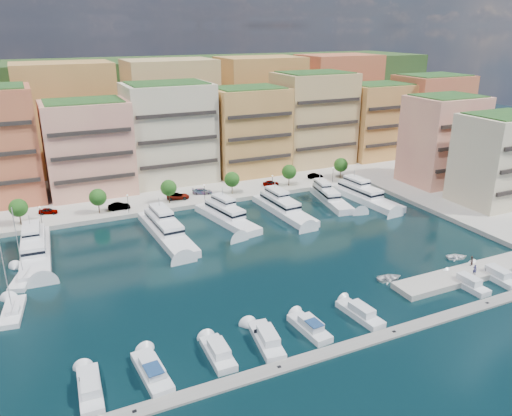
# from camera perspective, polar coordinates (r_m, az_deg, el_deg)

# --- Properties ---
(ground) EXTENTS (400.00, 400.00, 0.00)m
(ground) POSITION_cam_1_polar(r_m,az_deg,el_deg) (92.96, 0.64, -5.57)
(ground) COLOR black
(ground) RESTS_ON ground
(north_quay) EXTENTS (220.00, 64.00, 2.00)m
(north_quay) POSITION_cam_1_polar(r_m,az_deg,el_deg) (147.79, -9.86, 3.99)
(north_quay) COLOR #9E998E
(north_quay) RESTS_ON ground
(hillside) EXTENTS (240.00, 40.00, 58.00)m
(hillside) POSITION_cam_1_polar(r_m,az_deg,el_deg) (193.23, -13.76, 7.51)
(hillside) COLOR #213E19
(hillside) RESTS_ON ground
(south_pontoon) EXTENTS (72.00, 2.20, 0.35)m
(south_pontoon) POSITION_cam_1_polar(r_m,az_deg,el_deg) (69.32, 9.51, -15.74)
(south_pontoon) COLOR gray
(south_pontoon) RESTS_ON ground
(finger_pier) EXTENTS (32.00, 5.00, 2.00)m
(finger_pier) POSITION_cam_1_polar(r_m,az_deg,el_deg) (94.30, 23.64, -7.01)
(finger_pier) COLOR #9E998E
(finger_pier) RESTS_ON ground
(apartment_2) EXTENTS (20.00, 15.50, 22.80)m
(apartment_2) POSITION_cam_1_polar(r_m,az_deg,el_deg) (129.21, -18.62, 6.56)
(apartment_2) COLOR #F4AF88
(apartment_2) RESTS_ON north_quay
(apartment_3) EXTENTS (22.00, 16.50, 25.80)m
(apartment_3) POSITION_cam_1_polar(r_m,az_deg,el_deg) (134.63, -9.86, 8.48)
(apartment_3) COLOR beige
(apartment_3) RESTS_ON north_quay
(apartment_4) EXTENTS (20.00, 15.50, 23.80)m
(apartment_4) POSITION_cam_1_polar(r_m,az_deg,el_deg) (140.26, -0.84, 8.81)
(apartment_4) COLOR #D99B51
(apartment_4) RESTS_ON north_quay
(apartment_5) EXTENTS (22.00, 16.50, 26.80)m
(apartment_5) POSITION_cam_1_polar(r_m,az_deg,el_deg) (151.87, 6.55, 10.14)
(apartment_5) COLOR tan
(apartment_5) RESTS_ON north_quay
(apartment_6) EXTENTS (20.00, 15.50, 22.80)m
(apartment_6) POSITION_cam_1_polar(r_m,az_deg,el_deg) (163.10, 13.60, 9.68)
(apartment_6) COLOR tan
(apartment_6) RESTS_ON north_quay
(apartment_7) EXTENTS (22.00, 16.50, 24.80)m
(apartment_7) POSITION_cam_1_polar(r_m,az_deg,el_deg) (174.55, 19.30, 10.12)
(apartment_7) COLOR #BE593F
(apartment_7) RESTS_ON north_quay
(apartment_east_a) EXTENTS (18.00, 14.50, 22.80)m
(apartment_east_a) POSITION_cam_1_polar(r_m,az_deg,el_deg) (139.92, 20.55, 7.31)
(apartment_east_a) COLOR #F4AF88
(apartment_east_a) RESTS_ON east_quay
(apartment_east_b) EXTENTS (18.00, 14.50, 20.80)m
(apartment_east_b) POSITION_cam_1_polar(r_m,az_deg,el_deg) (128.55, 26.11, 5.02)
(apartment_east_b) COLOR beige
(apartment_east_b) RESTS_ON east_quay
(backblock_1) EXTENTS (26.00, 18.00, 30.00)m
(backblock_1) POSITION_cam_1_polar(r_m,az_deg,el_deg) (151.83, -20.72, 9.63)
(backblock_1) COLOR #D99B51
(backblock_1) RESTS_ON north_quay
(backblock_2) EXTENTS (26.00, 18.00, 30.00)m
(backblock_2) POSITION_cam_1_polar(r_m,az_deg,el_deg) (156.97, -9.64, 10.94)
(backblock_2) COLOR tan
(backblock_2) RESTS_ON north_quay
(backblock_3) EXTENTS (26.00, 18.00, 30.00)m
(backblock_3) POSITION_cam_1_polar(r_m,az_deg,el_deg) (167.41, 0.48, 11.77)
(backblock_3) COLOR tan
(backblock_3) RESTS_ON north_quay
(backblock_4) EXTENTS (26.00, 18.00, 30.00)m
(backblock_4) POSITION_cam_1_polar(r_m,az_deg,el_deg) (182.24, 9.22, 12.20)
(backblock_4) COLOR #BE593F
(backblock_4) RESTS_ON north_quay
(tree_0) EXTENTS (3.80, 3.80, 5.65)m
(tree_0) POSITION_cam_1_polar(r_m,az_deg,el_deg) (114.65, -25.52, 0.02)
(tree_0) COLOR #473323
(tree_0) RESTS_ON north_quay
(tree_1) EXTENTS (3.80, 3.80, 5.65)m
(tree_1) POSITION_cam_1_polar(r_m,az_deg,el_deg) (115.27, -17.63, 1.18)
(tree_1) COLOR #473323
(tree_1) RESTS_ON north_quay
(tree_2) EXTENTS (3.80, 3.80, 5.65)m
(tree_2) POSITION_cam_1_polar(r_m,az_deg,el_deg) (118.07, -9.96, 2.28)
(tree_2) COLOR #473323
(tree_2) RESTS_ON north_quay
(tree_3) EXTENTS (3.80, 3.80, 5.65)m
(tree_3) POSITION_cam_1_polar(r_m,az_deg,el_deg) (122.91, -2.76, 3.28)
(tree_3) COLOR #473323
(tree_3) RESTS_ON north_quay
(tree_4) EXTENTS (3.80, 3.80, 5.65)m
(tree_4) POSITION_cam_1_polar(r_m,az_deg,el_deg) (129.55, 3.81, 4.14)
(tree_4) COLOR #473323
(tree_4) RESTS_ON north_quay
(tree_5) EXTENTS (3.80, 3.80, 5.65)m
(tree_5) POSITION_cam_1_polar(r_m,az_deg,el_deg) (137.75, 9.68, 4.87)
(tree_5) COLOR #473323
(tree_5) RESTS_ON north_quay
(lamppost_0) EXTENTS (0.30, 0.30, 4.20)m
(lamppost_0) POSITION_cam_1_polar(r_m,az_deg,el_deg) (112.70, -23.42, -0.49)
(lamppost_0) COLOR black
(lamppost_0) RESTS_ON north_quay
(lamppost_1) EXTENTS (0.30, 0.30, 4.20)m
(lamppost_1) POSITION_cam_1_polar(r_m,az_deg,el_deg) (114.20, -14.45, 0.84)
(lamppost_1) COLOR black
(lamppost_1) RESTS_ON north_quay
(lamppost_2) EXTENTS (0.30, 0.30, 4.20)m
(lamppost_2) POSITION_cam_1_polar(r_m,az_deg,el_deg) (118.44, -5.91, 2.07)
(lamppost_2) COLOR black
(lamppost_2) RESTS_ON north_quay
(lamppost_3) EXTENTS (0.30, 0.30, 4.20)m
(lamppost_3) POSITION_cam_1_polar(r_m,az_deg,el_deg) (125.16, 1.89, 3.17)
(lamppost_3) COLOR black
(lamppost_3) RESTS_ON north_quay
(lamppost_4) EXTENTS (0.30, 0.30, 4.20)m
(lamppost_4) POSITION_cam_1_polar(r_m,az_deg,el_deg) (133.97, 8.79, 4.08)
(lamppost_4) COLOR black
(lamppost_4) RESTS_ON north_quay
(yacht_0) EXTENTS (6.20, 23.08, 7.30)m
(yacht_0) POSITION_cam_1_polar(r_m,az_deg,el_deg) (101.79, -23.92, -4.30)
(yacht_0) COLOR white
(yacht_0) RESTS_ON ground
(yacht_2) EXTENTS (6.32, 25.11, 7.30)m
(yacht_2) POSITION_cam_1_polar(r_m,az_deg,el_deg) (103.52, -10.33, -2.41)
(yacht_2) COLOR white
(yacht_2) RESTS_ON ground
(yacht_3) EXTENTS (8.21, 20.86, 7.30)m
(yacht_3) POSITION_cam_1_polar(r_m,az_deg,el_deg) (109.29, -3.53, -0.88)
(yacht_3) COLOR white
(yacht_3) RESTS_ON ground
(yacht_4) EXTENTS (6.08, 21.98, 7.30)m
(yacht_4) POSITION_cam_1_polar(r_m,az_deg,el_deg) (114.16, 3.01, 0.00)
(yacht_4) COLOR white
(yacht_4) RESTS_ON ground
(yacht_5) EXTENTS (7.12, 18.67, 7.30)m
(yacht_5) POSITION_cam_1_polar(r_m,az_deg,el_deg) (122.22, 8.39, 1.24)
(yacht_5) COLOR white
(yacht_5) RESTS_ON ground
(yacht_6) EXTENTS (6.77, 22.95, 7.30)m
(yacht_6) POSITION_cam_1_polar(r_m,az_deg,el_deg) (125.29, 12.07, 1.48)
(yacht_6) COLOR white
(yacht_6) RESTS_ON ground
(cruiser_0) EXTENTS (3.03, 8.69, 2.55)m
(cruiser_0) POSITION_cam_1_polar(r_m,az_deg,el_deg) (64.58, -18.43, -19.09)
(cruiser_0) COLOR silver
(cruiser_0) RESTS_ON ground
(cruiser_1) EXTENTS (3.44, 9.10, 2.66)m
(cruiser_1) POSITION_cam_1_polar(r_m,az_deg,el_deg) (65.24, -11.78, -17.89)
(cruiser_1) COLOR silver
(cruiser_1) RESTS_ON ground
(cruiser_2) EXTENTS (2.85, 7.62, 2.55)m
(cruiser_2) POSITION_cam_1_polar(r_m,az_deg,el_deg) (67.12, -4.34, -16.26)
(cruiser_2) COLOR silver
(cruiser_2) RESTS_ON ground
(cruiser_3) EXTENTS (3.89, 9.10, 2.55)m
(cruiser_3) POSITION_cam_1_polar(r_m,az_deg,el_deg) (69.34, 1.21, -14.86)
(cruiser_3) COLOR silver
(cruiser_3) RESTS_ON ground
(cruiser_4) EXTENTS (3.15, 7.88, 2.66)m
(cruiser_4) POSITION_cam_1_polar(r_m,az_deg,el_deg) (72.05, 6.16, -13.47)
(cruiser_4) COLOR silver
(cruiser_4) RESTS_ON ground
(cruiser_5) EXTENTS (3.32, 8.48, 2.55)m
(cruiser_5) POSITION_cam_1_polar(r_m,az_deg,el_deg) (76.29, 11.82, -11.76)
(cruiser_5) COLOR silver
(cruiser_5) RESTS_ON ground
(cruiser_8) EXTENTS (2.65, 7.91, 2.55)m
(cruiser_8) POSITION_cam_1_polar(r_m,az_deg,el_deg) (89.46, 22.96, -8.00)
(cruiser_8) COLOR silver
(cruiser_8) RESTS_ON ground
(cruiser_9) EXTENTS (2.86, 8.53, 2.55)m
(cruiser_9) POSITION_cam_1_polar(r_m,az_deg,el_deg) (94.16, 25.72, -7.01)
(cruiser_9) COLOR silver
(cruiser_9) RESTS_ON ground
(sailboat_1) EXTENTS (3.99, 8.90, 13.20)m
(sailboat_1) POSITION_cam_1_polar(r_m,az_deg,el_deg) (83.67, -26.02, -10.69)
(sailboat_1) COLOR white
(sailboat_1) RESTS_ON ground
(sailboat_2) EXTENTS (5.51, 10.06, 13.20)m
(sailboat_2) POSITION_cam_1_polar(r_m,az_deg,el_deg) (93.51, -24.92, -7.23)
(sailboat_2) COLOR white
(sailboat_2) RESTS_ON ground
(tender_0) EXTENTS (4.77, 3.68, 0.91)m
(tender_0) POSITION_cam_1_polar(r_m,az_deg,el_deg) (87.52, 15.03, -7.71)
(tender_0) COLOR silver
(tender_0) RESTS_ON ground
(tender_2) EXTENTS (4.50, 3.81, 0.79)m
(tender_2) POSITION_cam_1_polar(r_m,az_deg,el_deg) (99.12, 21.99, -5.19)
(tender_2) COLOR white
(tender_2) RESTS_ON ground
(car_0) EXTENTS (4.29, 2.83, 1.36)m
(car_0) POSITION_cam_1_polar(r_m,az_deg,el_deg) (119.75, -22.66, -0.31)
(car_0) COLOR gray
(car_0) RESTS_ON north_quay
(car_1) EXTENTS (4.91, 1.89, 1.60)m
(car_1) POSITION_cam_1_polar(r_m,az_deg,el_deg) (117.25, -15.37, 0.20)
(car_1) COLOR gray
(car_1) RESTS_ON north_quay
(car_2) EXTENTS (5.88, 3.85, 1.50)m
(car_2) POSITION_cam_1_polar(r_m,az_deg,el_deg) (121.42, -8.90, 1.36)
(car_2) COLOR gray
(car_2) RESTS_ON north_quay
(car_3) EXTENTS (5.26, 3.46, 1.42)m
(car_3) POSITION_cam_1_polar(r_m,az_deg,el_deg) (124.35, -6.18, 1.92)
(car_3) COLOR gray
(car_3) RESTS_ON north_quay
(car_4) EXTENTS (4.37, 2.50, 1.40)m
(car_4) POSITION_cam_1_polar(r_m,az_deg,el_deg) (130.28, 1.71, 2.88)
(car_4) COLOR gray
(car_4) RESTS_ON north_quay
(car_5) EXTENTS (4.48, 2.93, 1.40)m
(car_5) POSITION_cam_1_polar(r_m,az_deg,el_deg) (137.36, 6.79, 3.65)
(car_5) COLOR gray
(car_5) RESTS_ON north_quay
(person_0) EXTENTS (0.57, 0.74, 1.79)m
(person_0) POSITION_cam_1_polar(r_m,az_deg,el_deg) (91.74, 23.73, -6.46)
(person_0) COLOR #2A2953
(person_0) RESTS_ON finger_pier
(person_1) EXTENTS (1.00, 0.87, 1.76)m
(person_1) POSITION_cam_1_polar(r_m,az_deg,el_deg) (94.78, 23.37, -5.56)
(person_1) COLOR #432E28
(person_1) RESTS_ON finger_pier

